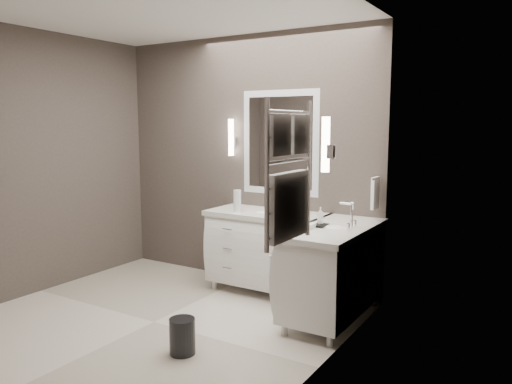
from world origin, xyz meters
The scene contains 20 objects.
floor centered at (0.00, 0.00, -0.01)m, with size 3.20×3.00×0.01m, color beige.
ceiling centered at (0.00, 0.00, 2.71)m, with size 3.20×3.00×0.01m, color white.
wall_back centered at (0.00, 1.50, 1.35)m, with size 3.20×0.01×2.70m, color #413934.
wall_left centered at (-1.60, 0.00, 1.35)m, with size 0.01×3.00×2.70m, color #413934.
wall_right centered at (1.60, 0.00, 1.35)m, with size 0.01×3.00×2.70m, color #413934.
vanity_back centered at (0.45, 1.23, 0.49)m, with size 1.24×0.59×0.97m.
vanity_right centered at (1.33, 0.90, 0.49)m, with size 0.59×1.24×0.97m.
mirror_back centered at (0.45, 1.49, 1.55)m, with size 0.90×0.02×1.10m.
mirror_right centered at (1.59, 0.80, 1.55)m, with size 0.02×0.90×1.10m.
sconce_back centered at (-0.13, 1.43, 1.59)m, with size 0.06×0.06×0.40m.
sconce_right centered at (1.53, 0.22, 1.59)m, with size 0.06×0.06×0.40m.
towel_bar_corner centered at (1.54, 1.36, 1.12)m, with size 0.03×0.22×0.30m.
towel_ladder centered at (1.55, -0.40, 1.39)m, with size 0.06×0.58×0.90m.
waste_bin centered at (0.62, -0.34, 0.14)m, with size 0.20×0.20×0.28m, color black.
amenity_tray_back centered at (0.81, 1.11, 0.86)m, with size 0.16×0.12×0.02m, color black.
amenity_tray_right centered at (1.22, 0.84, 0.86)m, with size 0.11×0.14×0.02m, color black.
water_bottle centered at (0.17, 1.09, 0.96)m, with size 0.08×0.08×0.22m, color silver.
soap_bottle_a centered at (0.78, 1.13, 0.94)m, with size 0.06×0.06×0.13m, color white.
soap_bottle_b centered at (0.84, 1.08, 0.92)m, with size 0.07×0.07×0.09m, color black.
soap_bottle_c centered at (1.22, 0.84, 0.95)m, with size 0.06×0.06×0.15m, color white.
Camera 1 is at (2.99, -3.14, 1.75)m, focal length 35.00 mm.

